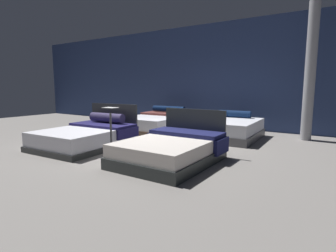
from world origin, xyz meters
name	(u,v)px	position (x,y,z in m)	size (l,w,h in m)	color
ground_plane	(155,144)	(0.00, 0.00, -0.01)	(18.00, 18.00, 0.02)	gray
showroom_back_wall	(215,76)	(0.00, 3.47, 1.75)	(18.00, 0.06, 3.50)	navy
bed_0	(87,136)	(-1.17, -1.09, 0.25)	(1.72, 2.15, 0.95)	#2B2D2D
bed_1	(171,150)	(1.19, -1.13, 0.24)	(1.58, 1.96, 0.93)	#2C3130
bed_2	(157,123)	(-1.19, 1.72, 0.25)	(1.71, 2.11, 0.74)	brown
bed_3	(227,129)	(1.16, 1.71, 0.26)	(1.71, 2.03, 0.71)	#525154
price_sign	(111,138)	(0.00, -1.48, 0.38)	(0.28, 0.24, 0.99)	#3F3F44
support_pillar	(310,72)	(3.00, 2.62, 1.75)	(0.27, 0.27, 3.50)	#99999E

